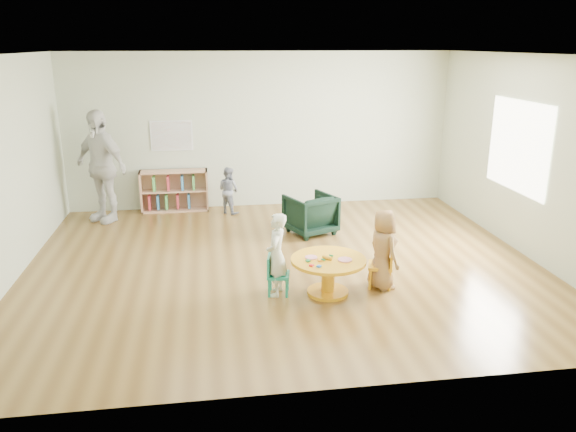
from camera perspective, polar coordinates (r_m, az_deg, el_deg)
The scene contains 11 objects.
room at distance 7.34m, azimuth -0.42°, elevation 9.01°, with size 7.10×7.00×2.80m.
activity_table at distance 6.83m, azimuth 4.11°, elevation -5.44°, with size 0.91×0.91×0.50m.
kid_chair_left at distance 6.82m, azimuth -1.29°, elevation -5.87°, with size 0.31×0.31×0.49m.
kid_chair_right at distance 7.10m, azimuth 9.72°, elevation -4.88°, with size 0.38×0.38×0.55m.
bookshelf at distance 10.39m, azimuth -11.52°, elevation 2.52°, with size 1.20×0.30×0.75m.
alphabet_poster at distance 10.32m, azimuth -11.74°, elevation 8.00°, with size 0.74×0.01×0.54m.
armchair at distance 8.97m, azimuth 2.30°, elevation 0.21°, with size 0.68×0.70×0.64m, color black.
child_left at distance 6.72m, azimuth -1.18°, elevation -3.94°, with size 0.37×0.25×1.03m, color silver.
child_right at distance 7.00m, azimuth 9.63°, elevation -3.39°, with size 0.49×0.32×1.01m, color orange.
toddler at distance 10.06m, azimuth -6.05°, elevation 2.61°, with size 0.41×0.32×0.84m, color #19243F.
adult_caretaker at distance 9.98m, azimuth -18.49°, elevation 4.82°, with size 1.11×0.46×1.90m, color silver.
Camera 1 is at (-0.98, -7.19, 2.94)m, focal length 35.00 mm.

